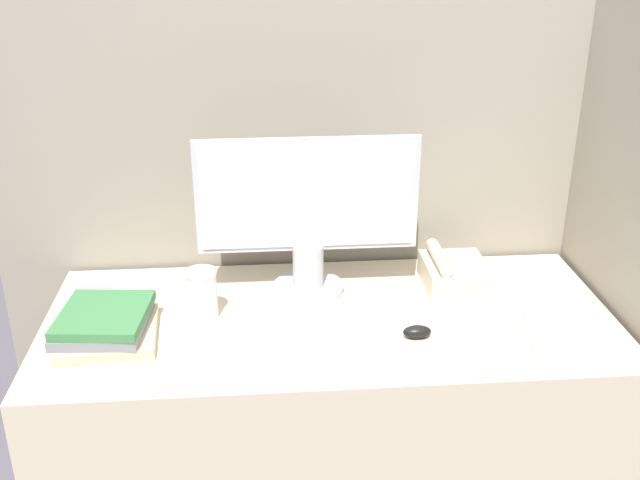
{
  "coord_description": "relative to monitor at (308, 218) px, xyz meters",
  "views": [
    {
      "loc": [
        -0.17,
        -1.35,
        1.73
      ],
      "look_at": [
        -0.02,
        0.36,
        0.98
      ],
      "focal_mm": 42.0,
      "sensor_mm": 36.0,
      "label": 1
    }
  ],
  "objects": [
    {
      "name": "cubicle_panel_rear",
      "position": [
        0.05,
        0.22,
        -0.22
      ],
      "size": [
        1.86,
        0.04,
        1.55
      ],
      "color": "gray",
      "rests_on": "ground_plane"
    },
    {
      "name": "cubicle_panel_right",
      "position": [
        0.81,
        -0.12,
        -0.22
      ],
      "size": [
        0.04,
        0.71,
        1.55
      ],
      "color": "gray",
      "rests_on": "ground_plane"
    },
    {
      "name": "desk",
      "position": [
        0.05,
        -0.15,
        -0.6
      ],
      "size": [
        1.46,
        0.65,
        0.78
      ],
      "color": "beige",
      "rests_on": "ground_plane"
    },
    {
      "name": "monitor",
      "position": [
        0.0,
        0.0,
        0.0
      ],
      "size": [
        0.59,
        0.19,
        0.43
      ],
      "color": "#B7B7BC",
      "rests_on": "desk"
    },
    {
      "name": "keyboard",
      "position": [
        -0.0,
        -0.27,
        -0.21
      ],
      "size": [
        0.39,
        0.13,
        0.02
      ],
      "color": "silver",
      "rests_on": "desk"
    },
    {
      "name": "mouse",
      "position": [
        0.25,
        -0.27,
        -0.2
      ],
      "size": [
        0.07,
        0.04,
        0.03
      ],
      "color": "black",
      "rests_on": "desk"
    },
    {
      "name": "coffee_cup",
      "position": [
        -0.28,
        -0.12,
        -0.15
      ],
      "size": [
        0.08,
        0.08,
        0.13
      ],
      "color": "white",
      "rests_on": "desk"
    },
    {
      "name": "book_stack",
      "position": [
        -0.51,
        -0.21,
        -0.18
      ],
      "size": [
        0.25,
        0.25,
        0.08
      ],
      "color": "#C6B78C",
      "rests_on": "desk"
    },
    {
      "name": "desk_telephone",
      "position": [
        0.4,
        -0.0,
        -0.17
      ],
      "size": [
        0.17,
        0.19,
        0.11
      ],
      "color": "beige",
      "rests_on": "desk"
    },
    {
      "name": "paper_pile",
      "position": [
        0.62,
        -0.33,
        -0.2
      ],
      "size": [
        0.24,
        0.25,
        0.02
      ],
      "color": "white",
      "rests_on": "desk"
    }
  ]
}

